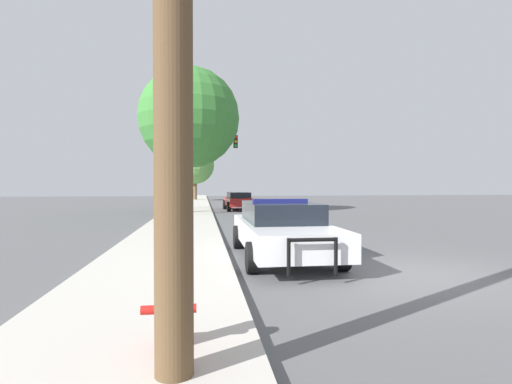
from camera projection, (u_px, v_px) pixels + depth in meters
name	position (u px, v px, depth m)	size (l,w,h in m)	color
ground_plane	(414.00, 275.00, 8.00)	(110.00, 110.00, 0.00)	#565659
sidewalk_left	(154.00, 279.00, 7.32)	(3.00, 110.00, 0.13)	#BCB7AD
police_car	(282.00, 228.00, 9.87)	(2.13, 5.34, 1.45)	white
fire_hydrant	(169.00, 306.00, 4.12)	(0.56, 0.25, 0.81)	red
traffic_light	(207.00, 155.00, 28.17)	(3.71, 0.35, 5.33)	#424247
car_background_midblock	(238.00, 200.00, 27.92)	(2.00, 4.34, 1.26)	maroon
tree_sidewalk_far	(195.00, 165.00, 44.24)	(4.25, 4.25, 5.98)	brown
tree_sidewalk_mid	(189.00, 118.00, 24.30)	(6.13, 6.13, 8.83)	#4C3823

